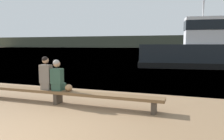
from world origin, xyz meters
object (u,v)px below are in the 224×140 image
(person_right, at_px, (57,76))
(tugboat_red, at_px, (201,52))
(bench_main, at_px, (58,93))
(person_left, at_px, (46,75))
(shopping_bag, at_px, (69,88))

(person_right, bearing_deg, tugboat_red, 69.64)
(bench_main, xyz_separation_m, tugboat_red, (4.89, 13.18, 0.92))
(bench_main, height_order, person_left, person_left)
(person_left, relative_size, shopping_bag, 4.62)
(person_left, distance_m, person_right, 0.41)
(person_left, bearing_deg, person_right, 0.14)
(tugboat_red, bearing_deg, shopping_bag, 154.43)
(person_left, relative_size, tugboat_red, 0.11)
(person_left, distance_m, tugboat_red, 14.21)
(person_left, bearing_deg, tugboat_red, 68.08)
(person_right, xyz_separation_m, tugboat_red, (4.89, 13.18, 0.40))
(person_right, distance_m, tugboat_red, 14.06)
(shopping_bag, xyz_separation_m, tugboat_red, (4.50, 13.17, 0.74))
(shopping_bag, height_order, tugboat_red, tugboat_red)
(person_right, bearing_deg, shopping_bag, 0.67)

